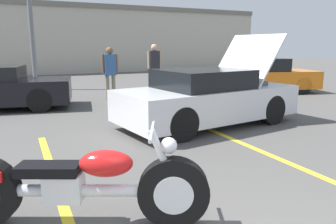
{
  "coord_description": "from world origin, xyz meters",
  "views": [
    {
      "loc": [
        -1.33,
        -1.24,
        1.76
      ],
      "look_at": [
        0.67,
        3.05,
        0.8
      ],
      "focal_mm": 35.0,
      "sensor_mm": 36.0,
      "label": 1
    }
  ],
  "objects_px": {
    "show_car_hood_open": "(208,98)",
    "parked_car_right_row": "(262,76)",
    "spectator_near_motorcycle": "(110,69)",
    "spectator_by_show_car": "(154,64)",
    "motorcycle": "(78,186)"
  },
  "relations": [
    {
      "from": "show_car_hood_open",
      "to": "spectator_by_show_car",
      "type": "distance_m",
      "value": 5.01
    },
    {
      "from": "motorcycle",
      "to": "spectator_by_show_car",
      "type": "distance_m",
      "value": 9.08
    },
    {
      "from": "motorcycle",
      "to": "spectator_by_show_car",
      "type": "height_order",
      "value": "spectator_by_show_car"
    },
    {
      "from": "spectator_near_motorcycle",
      "to": "motorcycle",
      "type": "bearing_deg",
      "value": -107.68
    },
    {
      "from": "motorcycle",
      "to": "spectator_by_show_car",
      "type": "bearing_deg",
      "value": 87.69
    },
    {
      "from": "motorcycle",
      "to": "spectator_near_motorcycle",
      "type": "height_order",
      "value": "spectator_near_motorcycle"
    },
    {
      "from": "spectator_near_motorcycle",
      "to": "spectator_by_show_car",
      "type": "distance_m",
      "value": 2.07
    },
    {
      "from": "spectator_by_show_car",
      "to": "spectator_near_motorcycle",
      "type": "bearing_deg",
      "value": -155.74
    },
    {
      "from": "spectator_near_motorcycle",
      "to": "show_car_hood_open",
      "type": "bearing_deg",
      "value": -74.52
    },
    {
      "from": "show_car_hood_open",
      "to": "spectator_near_motorcycle",
      "type": "relative_size",
      "value": 2.48
    },
    {
      "from": "parked_car_right_row",
      "to": "spectator_by_show_car",
      "type": "height_order",
      "value": "spectator_by_show_car"
    },
    {
      "from": "show_car_hood_open",
      "to": "parked_car_right_row",
      "type": "relative_size",
      "value": 1.0
    },
    {
      "from": "motorcycle",
      "to": "parked_car_right_row",
      "type": "relative_size",
      "value": 0.55
    },
    {
      "from": "show_car_hood_open",
      "to": "spectator_by_show_car",
      "type": "xyz_separation_m",
      "value": [
        0.76,
        4.93,
        0.47
      ]
    },
    {
      "from": "motorcycle",
      "to": "spectator_near_motorcycle",
      "type": "relative_size",
      "value": 1.38
    }
  ]
}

